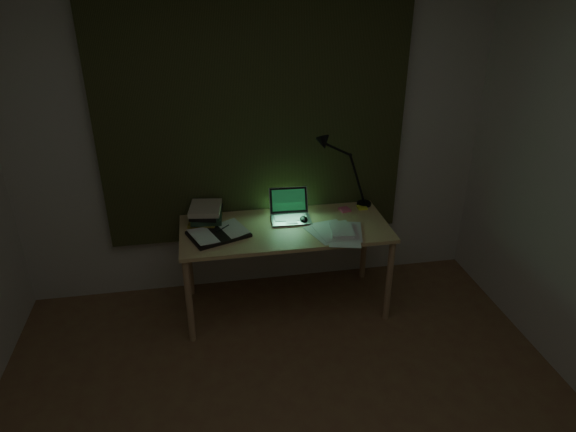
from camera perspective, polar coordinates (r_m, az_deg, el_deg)
name	(u,v)px	position (r m, az deg, el deg)	size (l,w,h in m)	color
wall_back	(255,133)	(3.77, -3.74, 9.17)	(3.50, 0.00, 2.50)	beige
curtain	(254,107)	(3.68, -3.76, 11.97)	(2.20, 0.06, 2.00)	#30341A
desk	(285,267)	(3.81, -0.32, -5.74)	(1.48, 0.65, 0.67)	tan
laptop	(291,208)	(3.69, 0.33, 0.94)	(0.29, 0.32, 0.21)	#A6A6AA
open_textbook	(218,233)	(3.55, -7.74, -1.93)	(0.38, 0.27, 0.03)	white
book_stack	(206,214)	(3.72, -9.14, 0.26)	(0.22, 0.26, 0.14)	white
loose_papers	(334,229)	(3.60, 5.14, -1.50)	(0.34, 0.36, 0.02)	silver
mouse	(304,219)	(3.71, 1.76, -0.38)	(0.06, 0.09, 0.03)	black
sticky_yellow	(362,207)	(3.96, 8.22, 0.95)	(0.07, 0.07, 0.01)	yellow
sticky_pink	(345,210)	(3.90, 6.31, 0.72)	(0.07, 0.07, 0.02)	#FF638A
desk_lamp	(366,170)	(3.90, 8.70, 5.12)	(0.39, 0.30, 0.59)	black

